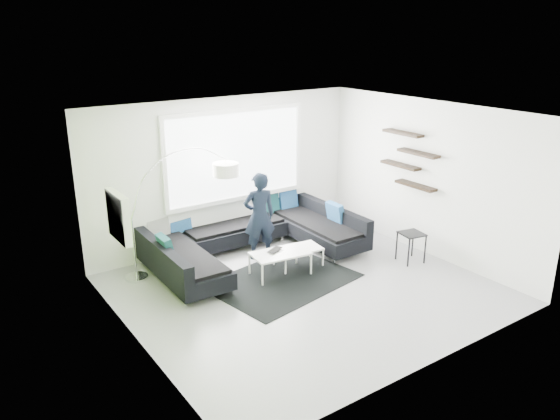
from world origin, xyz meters
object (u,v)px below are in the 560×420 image
Objects in this scene: sectional_sofa at (253,240)px; person at (259,216)px; laptop at (277,251)px; side_table at (411,247)px; coffee_table at (290,259)px; arc_lamp at (131,219)px.

person is (0.11, -0.05, 0.44)m from sectional_sofa.
side_table is at bearing -49.82° from laptop.
sectional_sofa is 0.46m from person.
laptop is at bearing 157.28° from side_table.
sectional_sofa is 2.35× the size of person.
coffee_table is 0.97m from person.
sectional_sofa is 0.86m from coffee_table.
sectional_sofa is 3.05× the size of coffee_table.
laptop is (-0.25, 0.02, 0.21)m from coffee_table.
sectional_sofa is 6.95× the size of side_table.
person is (-2.11, 1.68, 0.53)m from side_table.
sectional_sofa is 1.79× the size of arc_lamp.
person is 4.03× the size of laptop.
arc_lamp is 3.89× the size of side_table.
laptop is (2.04, -1.17, -0.63)m from arc_lamp.
laptop is at bearing 94.82° from person.
arc_lamp reaches higher than laptop.
sectional_sofa is at bearing 142.03° from side_table.
side_table reaches higher than laptop.
arc_lamp is 1.32× the size of person.
arc_lamp is 5.31× the size of laptop.
coffee_table is at bearing -30.82° from laptop.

